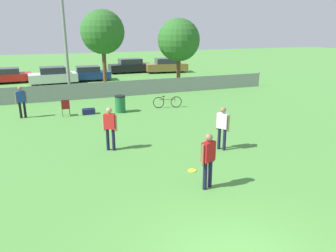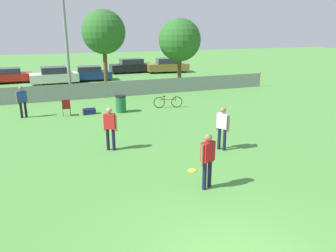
{
  "view_description": "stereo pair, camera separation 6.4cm",
  "coord_description": "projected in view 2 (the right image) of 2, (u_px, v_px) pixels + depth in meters",
  "views": [
    {
      "loc": [
        -3.35,
        -4.63,
        4.77
      ],
      "look_at": [
        1.01,
        6.78,
        1.05
      ],
      "focal_mm": 35.0,
      "sensor_mm": 36.0,
      "label": 1
    },
    {
      "loc": [
        -3.29,
        -4.65,
        4.77
      ],
      "look_at": [
        1.01,
        6.78,
        1.05
      ],
      "focal_mm": 35.0,
      "sensor_mm": 36.0,
      "label": 2
    }
  ],
  "objects": [
    {
      "name": "gear_bag_sideline",
      "position": [
        89.0,
        111.0,
        18.58
      ],
      "size": [
        0.7,
        0.39,
        0.34
      ],
      "color": "navy",
      "rests_on": "ground_plane"
    },
    {
      "name": "parked_car_tan",
      "position": [
        168.0,
        66.0,
        35.27
      ],
      "size": [
        4.6,
        2.29,
        1.53
      ],
      "rotation": [
        0.0,
        0.0,
        -0.12
      ],
      "color": "black",
      "rests_on": "ground_plane"
    },
    {
      "name": "spectator_in_blue",
      "position": [
        22.0,
        99.0,
        17.62
      ],
      "size": [
        0.56,
        0.3,
        1.74
      ],
      "rotation": [
        0.0,
        0.0,
        3.35
      ],
      "color": "black",
      "rests_on": "ground_plane"
    },
    {
      "name": "parked_car_dark",
      "position": [
        132.0,
        66.0,
        35.12
      ],
      "size": [
        4.57,
        1.76,
        1.49
      ],
      "rotation": [
        0.0,
        0.0,
        0.02
      ],
      "color": "black",
      "rests_on": "ground_plane"
    },
    {
      "name": "parked_car_blue",
      "position": [
        89.0,
        74.0,
        29.96
      ],
      "size": [
        3.98,
        1.88,
        1.32
      ],
      "rotation": [
        0.0,
        0.0,
        -0.03
      ],
      "color": "black",
      "rests_on": "ground_plane"
    },
    {
      "name": "trash_bin",
      "position": [
        121.0,
        104.0,
        18.91
      ],
      "size": [
        0.62,
        0.62,
        0.98
      ],
      "color": "#1E6638",
      "rests_on": "ground_plane"
    },
    {
      "name": "parked_car_white",
      "position": [
        54.0,
        76.0,
        28.3
      ],
      "size": [
        4.05,
        1.98,
        1.46
      ],
      "rotation": [
        0.0,
        0.0,
        0.05
      ],
      "color": "black",
      "rests_on": "ground_plane"
    },
    {
      "name": "player_thrower_red",
      "position": [
        110.0,
        125.0,
        12.9
      ],
      "size": [
        0.53,
        0.4,
        1.76
      ],
      "rotation": [
        0.0,
        0.0,
        -0.49
      ],
      "color": "#191933",
      "rests_on": "ground_plane"
    },
    {
      "name": "bicycle_sideline",
      "position": [
        168.0,
        102.0,
        19.99
      ],
      "size": [
        1.74,
        0.54,
        0.73
      ],
      "rotation": [
        0.0,
        0.0,
        -0.22
      ],
      "color": "black",
      "rests_on": "ground_plane"
    },
    {
      "name": "folding_chair_sideline",
      "position": [
        66.0,
        107.0,
        18.04
      ],
      "size": [
        0.44,
        0.45,
        0.95
      ],
      "rotation": [
        0.0,
        0.0,
        3.12
      ],
      "color": "#333338",
      "rests_on": "ground_plane"
    },
    {
      "name": "parked_car_red",
      "position": [
        8.0,
        76.0,
        28.77
      ],
      "size": [
        4.14,
        1.94,
        1.29
      ],
      "rotation": [
        0.0,
        0.0,
        0.05
      ],
      "color": "black",
      "rests_on": "ground_plane"
    },
    {
      "name": "player_receiver_white",
      "position": [
        223.0,
        125.0,
        12.94
      ],
      "size": [
        0.42,
        0.5,
        1.76
      ],
      "rotation": [
        0.0,
        0.0,
        -0.98
      ],
      "color": "#191933",
      "rests_on": "ground_plane"
    },
    {
      "name": "player_defender_red",
      "position": [
        208.0,
        157.0,
        9.79
      ],
      "size": [
        0.55,
        0.37,
        1.76
      ],
      "rotation": [
        0.0,
        0.0,
        0.4
      ],
      "color": "#191933",
      "rests_on": "ground_plane"
    },
    {
      "name": "tree_far_right",
      "position": [
        180.0,
        40.0,
        25.72
      ],
      "size": [
        3.33,
        3.33,
        5.43
      ],
      "color": "brown",
      "rests_on": "ground_plane"
    },
    {
      "name": "fence_backline",
      "position": [
        97.0,
        90.0,
        22.62
      ],
      "size": [
        26.8,
        0.07,
        1.21
      ],
      "color": "gray",
      "rests_on": "ground_plane"
    },
    {
      "name": "frisbee_disc",
      "position": [
        192.0,
        170.0,
        11.28
      ],
      "size": [
        0.29,
        0.29,
        0.03
      ],
      "color": "yellow",
      "rests_on": "ground_plane"
    },
    {
      "name": "tree_near_pole",
      "position": [
        104.0,
        32.0,
        25.36
      ],
      "size": [
        3.39,
        3.39,
        6.07
      ],
      "color": "brown",
      "rests_on": "ground_plane"
    },
    {
      "name": "light_pole",
      "position": [
        64.0,
        10.0,
        22.13
      ],
      "size": [
        0.9,
        0.36,
        10.09
      ],
      "color": "gray",
      "rests_on": "ground_plane"
    }
  ]
}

